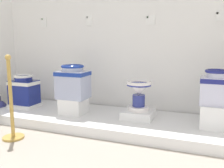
% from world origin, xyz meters
% --- Properties ---
extents(wall_back, '(4.02, 0.06, 2.96)m').
position_xyz_m(wall_back, '(1.91, 2.97, 1.48)').
color(wall_back, white).
rests_on(wall_back, ground_plane).
extents(display_platform, '(3.41, 0.98, 0.12)m').
position_xyz_m(display_platform, '(1.91, 2.43, 0.06)').
color(display_platform, white).
rests_on(display_platform, ground_plane).
extents(plinth_block_tall_cobalt, '(0.40, 0.32, 0.05)m').
position_xyz_m(plinth_block_tall_cobalt, '(0.60, 2.42, 0.15)').
color(plinth_block_tall_cobalt, white).
rests_on(plinth_block_tall_cobalt, display_platform).
extents(antique_toilet_tall_cobalt, '(0.39, 0.28, 0.43)m').
position_xyz_m(antique_toilet_tall_cobalt, '(0.60, 2.42, 0.39)').
color(antique_toilet_tall_cobalt, navy).
rests_on(antique_toilet_tall_cobalt, plinth_block_tall_cobalt).
extents(plinth_block_leftmost, '(0.31, 0.30, 0.21)m').
position_xyz_m(plinth_block_leftmost, '(1.47, 2.37, 0.23)').
color(plinth_block_leftmost, white).
rests_on(plinth_block_leftmost, display_platform).
extents(antique_toilet_leftmost, '(0.40, 0.31, 0.45)m').
position_xyz_m(antique_toilet_leftmost, '(1.47, 2.37, 0.56)').
color(antique_toilet_leftmost, '#A3ACCC').
rests_on(antique_toilet_leftmost, plinth_block_leftmost).
extents(plinth_block_broad_patterned, '(0.38, 0.38, 0.10)m').
position_xyz_m(plinth_block_broad_patterned, '(2.33, 2.49, 0.17)').
color(plinth_block_broad_patterned, white).
rests_on(plinth_block_broad_patterned, display_platform).
extents(antique_toilet_broad_patterned, '(0.32, 0.32, 0.37)m').
position_xyz_m(antique_toilet_broad_patterned, '(2.33, 2.49, 0.47)').
color(antique_toilet_broad_patterned, white).
rests_on(antique_toilet_broad_patterned, plinth_block_broad_patterned).
extents(plinth_block_slender_white, '(0.29, 0.33, 0.26)m').
position_xyz_m(plinth_block_slender_white, '(3.21, 2.45, 0.25)').
color(plinth_block_slender_white, white).
rests_on(plinth_block_slender_white, display_platform).
extents(antique_toilet_slender_white, '(0.33, 0.27, 0.39)m').
position_xyz_m(antique_toilet_slender_white, '(3.21, 2.45, 0.59)').
color(antique_toilet_slender_white, silver).
rests_on(antique_toilet_slender_white, plinth_block_slender_white).
extents(info_placard_first, '(0.09, 0.01, 0.16)m').
position_xyz_m(info_placard_first, '(0.63, 2.93, 1.40)').
color(info_placard_first, white).
extents(info_placard_second, '(0.09, 0.01, 0.16)m').
position_xyz_m(info_placard_second, '(1.44, 2.93, 1.40)').
color(info_placard_second, white).
extents(info_placard_third, '(0.13, 0.01, 0.13)m').
position_xyz_m(info_placard_third, '(2.36, 2.93, 1.37)').
color(info_placard_third, white).
extents(info_placard_fourth, '(0.10, 0.01, 0.12)m').
position_xyz_m(info_placard_fourth, '(3.23, 2.93, 1.39)').
color(info_placard_fourth, white).
extents(stanchion_post_near_left, '(0.23, 0.23, 0.94)m').
position_xyz_m(stanchion_post_near_left, '(1.12, 1.62, 0.30)').
color(stanchion_post_near_left, '#BE9543').
rests_on(stanchion_post_near_left, ground_plane).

